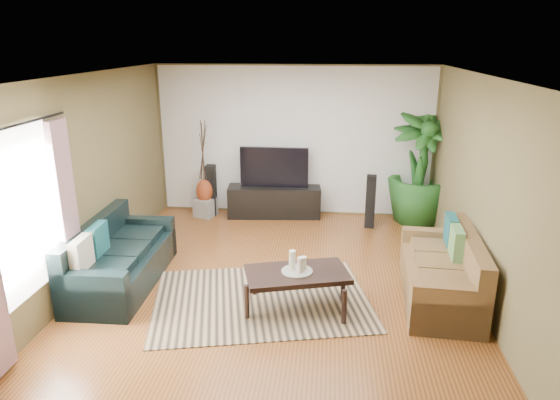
# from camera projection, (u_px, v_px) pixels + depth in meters

# --- Properties ---
(floor) EXTENTS (5.50, 5.50, 0.00)m
(floor) POSITION_uv_depth(u_px,v_px,m) (279.00, 277.00, 6.82)
(floor) COLOR brown
(floor) RESTS_ON ground
(ceiling) EXTENTS (5.50, 5.50, 0.00)m
(ceiling) POSITION_uv_depth(u_px,v_px,m) (278.00, 75.00, 6.00)
(ceiling) COLOR white
(ceiling) RESTS_ON ground
(wall_back) EXTENTS (5.00, 0.00, 5.00)m
(wall_back) POSITION_uv_depth(u_px,v_px,m) (294.00, 141.00, 9.01)
(wall_back) COLOR brown
(wall_back) RESTS_ON ground
(wall_front) EXTENTS (5.00, 0.00, 5.00)m
(wall_front) POSITION_uv_depth(u_px,v_px,m) (241.00, 280.00, 3.81)
(wall_front) COLOR brown
(wall_front) RESTS_ON ground
(wall_left) EXTENTS (0.00, 5.50, 5.50)m
(wall_left) POSITION_uv_depth(u_px,v_px,m) (92.00, 177.00, 6.65)
(wall_left) COLOR brown
(wall_left) RESTS_ON ground
(wall_right) EXTENTS (0.00, 5.50, 5.50)m
(wall_right) POSITION_uv_depth(u_px,v_px,m) (479.00, 188.00, 6.17)
(wall_right) COLOR brown
(wall_right) RESTS_ON ground
(backwall_panel) EXTENTS (4.90, 0.00, 4.90)m
(backwall_panel) POSITION_uv_depth(u_px,v_px,m) (294.00, 141.00, 9.00)
(backwall_panel) COLOR white
(backwall_panel) RESTS_ON ground
(window_pane) EXTENTS (0.00, 1.80, 1.80)m
(window_pane) POSITION_uv_depth(u_px,v_px,m) (22.00, 213.00, 5.12)
(window_pane) COLOR white
(window_pane) RESTS_ON ground
(curtain_far) EXTENTS (0.08, 0.35, 2.20)m
(curtain_far) POSITION_uv_depth(u_px,v_px,m) (67.00, 213.00, 5.90)
(curtain_far) COLOR gray
(curtain_far) RESTS_ON ground
(curtain_rod) EXTENTS (0.03, 1.90, 0.03)m
(curtain_rod) POSITION_uv_depth(u_px,v_px,m) (12.00, 126.00, 4.84)
(curtain_rod) COLOR black
(curtain_rod) RESTS_ON ground
(sofa_left) EXTENTS (0.91, 2.04, 0.85)m
(sofa_left) POSITION_uv_depth(u_px,v_px,m) (121.00, 254.00, 6.54)
(sofa_left) COLOR black
(sofa_left) RESTS_ON floor
(sofa_right) EXTENTS (0.96, 1.91, 0.85)m
(sofa_right) POSITION_uv_depth(u_px,v_px,m) (441.00, 267.00, 6.15)
(sofa_right) COLOR brown
(sofa_right) RESTS_ON floor
(area_rug) EXTENTS (2.99, 2.41, 0.01)m
(area_rug) POSITION_uv_depth(u_px,v_px,m) (262.00, 299.00, 6.23)
(area_rug) COLOR tan
(area_rug) RESTS_ON floor
(coffee_table) EXTENTS (1.33, 0.95, 0.49)m
(coffee_table) POSITION_uv_depth(u_px,v_px,m) (297.00, 290.00, 5.96)
(coffee_table) COLOR black
(coffee_table) RESTS_ON floor
(candle_tray) EXTENTS (0.37, 0.37, 0.02)m
(candle_tray) POSITION_uv_depth(u_px,v_px,m) (297.00, 271.00, 5.88)
(candle_tray) COLOR gray
(candle_tray) RESTS_ON coffee_table
(candle_tall) EXTENTS (0.08, 0.08, 0.24)m
(candle_tall) POSITION_uv_depth(u_px,v_px,m) (292.00, 260.00, 5.88)
(candle_tall) COLOR #F1EBCC
(candle_tall) RESTS_ON candle_tray
(candle_mid) EXTENTS (0.08, 0.08, 0.19)m
(candle_mid) POSITION_uv_depth(u_px,v_px,m) (300.00, 265.00, 5.81)
(candle_mid) COLOR beige
(candle_mid) RESTS_ON candle_tray
(candle_short) EXTENTS (0.08, 0.08, 0.15)m
(candle_short) POSITION_uv_depth(u_px,v_px,m) (303.00, 263.00, 5.91)
(candle_short) COLOR beige
(candle_short) RESTS_ON candle_tray
(tv_stand) EXTENTS (1.71, 0.65, 0.56)m
(tv_stand) POSITION_uv_depth(u_px,v_px,m) (274.00, 201.00, 9.14)
(tv_stand) COLOR black
(tv_stand) RESTS_ON floor
(television) EXTENTS (1.23, 0.07, 0.73)m
(television) POSITION_uv_depth(u_px,v_px,m) (274.00, 167.00, 8.94)
(television) COLOR black
(television) RESTS_ON tv_stand
(speaker_left) EXTENTS (0.18, 0.19, 0.94)m
(speaker_left) POSITION_uv_depth(u_px,v_px,m) (211.00, 190.00, 9.13)
(speaker_left) COLOR black
(speaker_left) RESTS_ON floor
(speaker_right) EXTENTS (0.18, 0.20, 0.92)m
(speaker_right) POSITION_uv_depth(u_px,v_px,m) (370.00, 202.00, 8.54)
(speaker_right) COLOR black
(speaker_right) RESTS_ON floor
(potted_plant) EXTENTS (1.16, 1.16, 1.94)m
(potted_plant) POSITION_uv_depth(u_px,v_px,m) (420.00, 168.00, 8.66)
(potted_plant) COLOR #1D531B
(potted_plant) RESTS_ON floor
(plant_pot) EXTENTS (0.36, 0.36, 0.28)m
(plant_pot) POSITION_uv_depth(u_px,v_px,m) (416.00, 214.00, 8.91)
(plant_pot) COLOR black
(plant_pot) RESTS_ON floor
(pedestal) EXTENTS (0.43, 0.43, 0.33)m
(pedestal) POSITION_uv_depth(u_px,v_px,m) (205.00, 207.00, 9.15)
(pedestal) COLOR gray
(pedestal) RESTS_ON floor
(vase) EXTENTS (0.31, 0.31, 0.43)m
(vase) POSITION_uv_depth(u_px,v_px,m) (205.00, 191.00, 9.05)
(vase) COLOR #8E3819
(vase) RESTS_ON pedestal
(side_table) EXTENTS (0.54, 0.54, 0.48)m
(side_table) POSITION_uv_depth(u_px,v_px,m) (127.00, 246.00, 7.24)
(side_table) COLOR brown
(side_table) RESTS_ON floor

